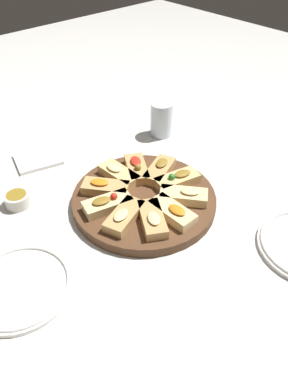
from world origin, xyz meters
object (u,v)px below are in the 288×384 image
serving_board (144,200)px  dipping_bowl (17,199)px  napkin_stack (38,159)px  plate_right (19,286)px  water_glass (161,119)px

serving_board → dipping_bowl: bearing=-41.3°
napkin_stack → plate_right: bearing=55.6°
serving_board → water_glass: water_glass is taller
serving_board → napkin_stack: 0.36m
napkin_stack → dipping_bowl: 0.19m
water_glass → napkin_stack: bearing=-20.0°
water_glass → napkin_stack: 0.39m
serving_board → plate_right: 0.36m
water_glass → napkin_stack: size_ratio=0.87×
napkin_stack → dipping_bowl: size_ratio=1.96×
water_glass → serving_board: bearing=38.7°
napkin_stack → water_glass: bearing=160.0°
plate_right → napkin_stack: (-0.25, -0.37, -0.00)m
serving_board → dipping_bowl: dipping_bowl is taller
dipping_bowl → plate_right: bearing=62.8°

